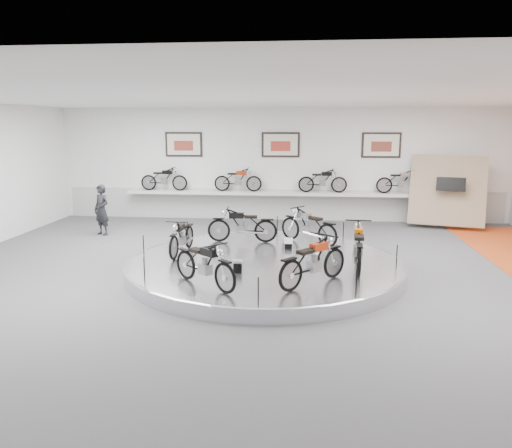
# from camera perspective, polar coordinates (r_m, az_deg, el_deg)

# --- Properties ---
(floor) EXTENTS (16.00, 16.00, 0.00)m
(floor) POSITION_cam_1_polar(r_m,az_deg,el_deg) (11.44, 0.94, -5.97)
(floor) COLOR #515154
(floor) RESTS_ON ground
(ceiling) EXTENTS (16.00, 16.00, 0.00)m
(ceiling) POSITION_cam_1_polar(r_m,az_deg,el_deg) (10.94, 1.00, 14.46)
(ceiling) COLOR white
(ceiling) RESTS_ON wall_back
(wall_back) EXTENTS (16.00, 0.00, 16.00)m
(wall_back) POSITION_cam_1_polar(r_m,az_deg,el_deg) (17.97, 2.82, 6.81)
(wall_back) COLOR white
(wall_back) RESTS_ON floor
(wall_front) EXTENTS (16.00, 0.00, 16.00)m
(wall_front) POSITION_cam_1_polar(r_m,az_deg,el_deg) (4.23, -6.93, -8.01)
(wall_front) COLOR white
(wall_front) RESTS_ON floor
(dado_band) EXTENTS (15.68, 0.04, 1.10)m
(dado_band) POSITION_cam_1_polar(r_m,az_deg,el_deg) (18.12, 2.77, 2.23)
(dado_band) COLOR #BCBCBA
(dado_band) RESTS_ON floor
(display_platform) EXTENTS (6.40, 6.40, 0.30)m
(display_platform) POSITION_cam_1_polar(r_m,az_deg,el_deg) (11.68, 1.06, -4.84)
(display_platform) COLOR silver
(display_platform) RESTS_ON floor
(platform_rim) EXTENTS (6.40, 6.40, 0.10)m
(platform_rim) POSITION_cam_1_polar(r_m,az_deg,el_deg) (11.65, 1.06, -4.27)
(platform_rim) COLOR #B2B2BA
(platform_rim) RESTS_ON display_platform
(shelf) EXTENTS (11.00, 0.55, 0.10)m
(shelf) POSITION_cam_1_polar(r_m,az_deg,el_deg) (17.77, 2.74, 3.52)
(shelf) COLOR silver
(shelf) RESTS_ON wall_back
(poster_left) EXTENTS (1.35, 0.06, 0.88)m
(poster_left) POSITION_cam_1_polar(r_m,az_deg,el_deg) (18.40, -8.26, 9.00)
(poster_left) COLOR silver
(poster_left) RESTS_ON wall_back
(poster_center) EXTENTS (1.35, 0.06, 0.88)m
(poster_center) POSITION_cam_1_polar(r_m,az_deg,el_deg) (17.89, 2.83, 9.04)
(poster_center) COLOR silver
(poster_center) RESTS_ON wall_back
(poster_right) EXTENTS (1.35, 0.06, 0.88)m
(poster_right) POSITION_cam_1_polar(r_m,az_deg,el_deg) (18.05, 14.13, 8.74)
(poster_right) COLOR silver
(poster_right) RESTS_ON wall_back
(display_panel) EXTENTS (2.56, 1.52, 2.30)m
(display_panel) POSITION_cam_1_polar(r_m,az_deg,el_deg) (17.76, 21.03, 3.59)
(display_panel) COLOR #9C8865
(display_panel) RESTS_ON floor
(shelf_bike_a) EXTENTS (1.22, 0.43, 0.73)m
(shelf_bike_a) POSITION_cam_1_polar(r_m,az_deg,el_deg) (18.42, -10.46, 4.92)
(shelf_bike_a) COLOR black
(shelf_bike_a) RESTS_ON shelf
(shelf_bike_b) EXTENTS (1.22, 0.43, 0.73)m
(shelf_bike_b) POSITION_cam_1_polar(r_m,az_deg,el_deg) (17.86, -2.08, 4.91)
(shelf_bike_b) COLOR maroon
(shelf_bike_b) RESTS_ON shelf
(shelf_bike_c) EXTENTS (1.22, 0.43, 0.73)m
(shelf_bike_c) POSITION_cam_1_polar(r_m,az_deg,el_deg) (17.71, 7.62, 4.76)
(shelf_bike_c) COLOR black
(shelf_bike_c) RESTS_ON shelf
(shelf_bike_d) EXTENTS (1.22, 0.43, 0.73)m
(shelf_bike_d) POSITION_cam_1_polar(r_m,az_deg,el_deg) (18.01, 16.26, 4.52)
(shelf_bike_d) COLOR #A6A7AB
(shelf_bike_d) RESTS_ON shelf
(bike_a) EXTENTS (1.59, 1.47, 0.94)m
(bike_a) POSITION_cam_1_polar(r_m,az_deg,el_deg) (13.22, 6.02, -0.22)
(bike_a) COLOR #A6A7AB
(bike_a) RESTS_ON display_platform
(bike_b) EXTENTS (1.60, 0.61, 0.93)m
(bike_b) POSITION_cam_1_polar(r_m,az_deg,el_deg) (13.30, -1.60, -0.12)
(bike_b) COLOR black
(bike_b) RESTS_ON display_platform
(bike_c) EXTENTS (0.64, 1.52, 0.87)m
(bike_c) POSITION_cam_1_polar(r_m,az_deg,el_deg) (12.24, -8.50, -1.38)
(bike_c) COLOR black
(bike_c) RESTS_ON display_platform
(bike_d) EXTENTS (1.53, 1.43, 0.91)m
(bike_d) POSITION_cam_1_polar(r_m,az_deg,el_deg) (9.72, -5.91, -4.51)
(bike_d) COLOR black
(bike_d) RESTS_ON display_platform
(bike_e) EXTENTS (1.51, 1.59, 0.95)m
(bike_e) POSITION_cam_1_polar(r_m,az_deg,el_deg) (9.83, 6.58, -4.23)
(bike_e) COLOR maroon
(bike_e) RESTS_ON display_platform
(bike_f) EXTENTS (0.71, 1.73, 1.00)m
(bike_f) POSITION_cam_1_polar(r_m,az_deg,el_deg) (11.13, 11.61, -2.42)
(bike_f) COLOR #BD5300
(bike_f) RESTS_ON display_platform
(visitor) EXTENTS (0.69, 0.61, 1.58)m
(visitor) POSITION_cam_1_polar(r_m,az_deg,el_deg) (16.25, -17.23, 1.55)
(visitor) COLOR black
(visitor) RESTS_ON floor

